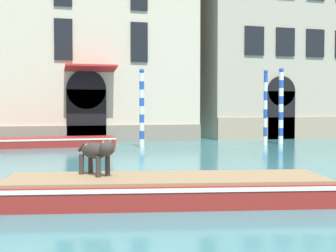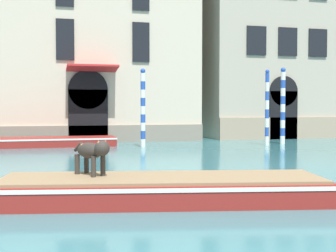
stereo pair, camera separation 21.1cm
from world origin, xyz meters
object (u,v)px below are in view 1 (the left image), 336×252
object	(u,v)px
dog_on_deck	(97,151)
boat_foreground	(167,188)
mooring_pole_0	(265,107)
mooring_pole_3	(142,108)
mooring_pole_2	(281,105)
boat_moored_near_palazzo	(42,142)

from	to	relation	value
dog_on_deck	boat_foreground	bearing A→B (deg)	39.95
mooring_pole_0	mooring_pole_3	bearing A→B (deg)	175.99
mooring_pole_0	mooring_pole_2	world-z (taller)	mooring_pole_2
dog_on_deck	mooring_pole_2	world-z (taller)	mooring_pole_2
boat_moored_near_palazzo	mooring_pole_2	bearing A→B (deg)	-7.25
mooring_pole_3	mooring_pole_0	bearing A→B (deg)	-4.01
mooring_pole_2	mooring_pole_3	world-z (taller)	mooring_pole_2
boat_foreground	boat_moored_near_palazzo	distance (m)	14.40
boat_foreground	mooring_pole_3	size ratio (longest dim) A/B	1.85
boat_moored_near_palazzo	boat_foreground	bearing A→B (deg)	-80.92
boat_foreground	dog_on_deck	size ratio (longest dim) A/B	6.66
mooring_pole_2	mooring_pole_3	distance (m)	7.43
boat_foreground	mooring_pole_0	distance (m)	14.92
dog_on_deck	mooring_pole_3	bearing A→B (deg)	134.14
boat_moored_near_palazzo	dog_on_deck	bearing A→B (deg)	-86.16
mooring_pole_0	mooring_pole_3	size ratio (longest dim) A/B	1.01
mooring_pole_3	dog_on_deck	bearing A→B (deg)	-106.41
mooring_pole_0	mooring_pole_3	world-z (taller)	mooring_pole_0
dog_on_deck	mooring_pole_2	xyz separation A→B (m)	(10.99, 12.24, 0.98)
boat_foreground	dog_on_deck	distance (m)	1.63
boat_moored_near_palazzo	mooring_pole_3	xyz separation A→B (m)	(4.57, -1.58, 1.66)
dog_on_deck	mooring_pole_2	bearing A→B (deg)	108.63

